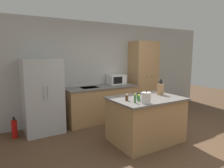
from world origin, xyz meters
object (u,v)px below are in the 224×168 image
refrigerator (43,96)px  spice_bottle_amber_oil (127,98)px  spice_bottle_green_herb (139,98)px  spice_bottle_tall_dark (135,98)px  spice_bottle_short_red (138,96)px  pantry_cabinet (143,77)px  microwave (116,79)px  fire_extinguisher (14,129)px  kettle (146,98)px  knife_block (160,89)px

refrigerator → spice_bottle_amber_oil: 1.97m
spice_bottle_amber_oil → spice_bottle_green_herb: size_ratio=1.00×
spice_bottle_green_herb → spice_bottle_tall_dark: bearing=-156.8°
spice_bottle_short_red → pantry_cabinet: bearing=47.9°
microwave → fire_extinguisher: microwave is taller
kettle → refrigerator: bearing=125.2°
spice_bottle_amber_oil → kettle: 0.38m
refrigerator → kettle: size_ratio=7.53×
kettle → knife_block: bearing=29.7°
microwave → spice_bottle_amber_oil: microwave is taller
refrigerator → knife_block: (2.12, -1.48, 0.19)m
pantry_cabinet → spice_bottle_amber_oil: pantry_cabinet is taller
refrigerator → fire_extinguisher: bearing=-175.2°
refrigerator → kettle: (1.35, -1.92, 0.17)m
spice_bottle_tall_dark → refrigerator: bearing=124.4°
knife_block → spice_bottle_short_red: 0.68m
knife_block → kettle: 0.88m
microwave → knife_block: bearing=-87.3°
spice_bottle_green_herb → pantry_cabinet: bearing=48.5°
spice_bottle_green_herb → kettle: (0.01, -0.19, 0.04)m
refrigerator → fire_extinguisher: size_ratio=3.65×
pantry_cabinet → spice_bottle_short_red: pantry_cabinet is taller
spice_bottle_tall_dark → spice_bottle_short_red: (0.23, 0.21, -0.02)m
knife_block → fire_extinguisher: (-2.73, 1.43, -0.81)m
spice_bottle_tall_dark → spice_bottle_short_red: spice_bottle_tall_dark is taller
knife_block → pantry_cabinet: bearing=61.9°
fire_extinguisher → spice_bottle_short_red: bearing=-36.5°
refrigerator → knife_block: bearing=-35.0°
refrigerator → pantry_cabinet: (2.97, 0.11, 0.23)m
refrigerator → fire_extinguisher: (-0.61, -0.05, -0.63)m
knife_block → spice_bottle_tall_dark: knife_block is taller
spice_bottle_short_red → kettle: (-0.10, -0.34, 0.04)m
spice_bottle_short_red → spice_bottle_amber_oil: 0.27m
kettle → fire_extinguisher: bearing=136.4°
knife_block → spice_bottle_amber_oil: (-0.93, -0.09, -0.06)m
refrigerator → spice_bottle_tall_dark: bearing=-55.6°
spice_bottle_amber_oil → fire_extinguisher: (-1.79, 1.52, -0.75)m
knife_block → spice_bottle_amber_oil: knife_block is taller
spice_bottle_green_herb → kettle: bearing=-87.8°
pantry_cabinet → kettle: pantry_cabinet is taller
knife_block → kettle: bearing=-150.3°
knife_block → spice_bottle_green_herb: 0.81m
spice_bottle_short_red → spice_bottle_amber_oil: spice_bottle_amber_oil is taller
spice_bottle_amber_oil → fire_extinguisher: spice_bottle_amber_oil is taller
pantry_cabinet → spice_bottle_short_red: size_ratio=17.00×
microwave → spice_bottle_short_red: 1.84m
fire_extinguisher → spice_bottle_tall_dark: bearing=-43.4°
fire_extinguisher → microwave: bearing=4.7°
spice_bottle_green_herb → spice_bottle_amber_oil: bearing=136.7°
pantry_cabinet → spice_bottle_amber_oil: 2.45m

